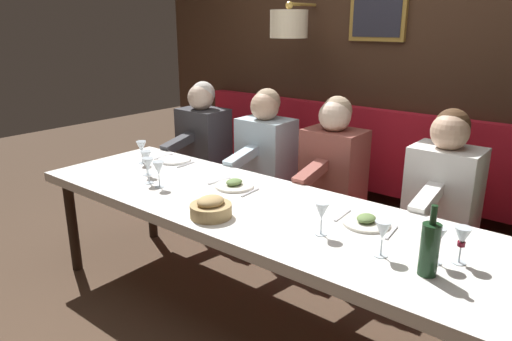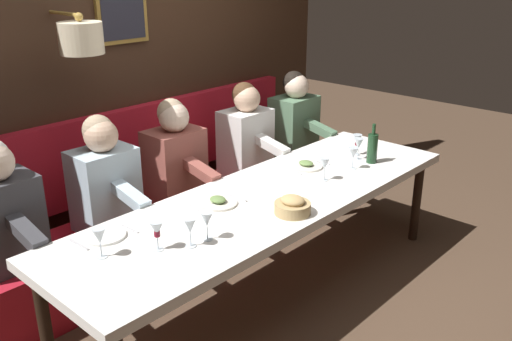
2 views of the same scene
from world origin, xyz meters
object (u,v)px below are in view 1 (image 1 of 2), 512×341
Objects in this scene: wine_glass_7 at (141,148)px; wine_bottle at (430,248)px; wine_glass_4 at (146,158)px; diner_far at (266,144)px; diner_farthest at (203,131)px; bread_bowl at (211,208)px; wine_glass_5 at (383,231)px; wine_glass_2 at (322,212)px; wine_glass_6 at (148,165)px; diner_middle at (334,157)px; diner_near at (444,179)px; wine_glass_3 at (159,169)px; wine_glass_0 at (438,238)px; dining_table at (260,215)px; wine_glass_1 at (462,238)px.

wine_bottle reaches higher than wine_glass_7.
diner_far is at bearing -16.84° from wine_glass_4.
diner_farthest reaches higher than wine_glass_7.
wine_bottle is 1.36× the size of bread_bowl.
diner_far reaches higher than wine_glass_5.
wine_glass_6 is at bearing 91.69° from wine_glass_2.
wine_glass_5 is 0.21m from wine_bottle.
diner_near is at bearing -90.00° from diner_middle.
wine_glass_3 and wine_glass_7 have the same top height.
wine_glass_2 is at bearing -152.85° from diner_middle.
diner_near is at bearing 14.92° from wine_bottle.
wine_glass_7 is (0.15, 0.24, 0.00)m from wine_glass_4.
wine_glass_0 is 1.00× the size of wine_glass_2.
wine_glass_0 is at bearing -92.18° from dining_table.
diner_farthest is 1.69m from bread_bowl.
wine_bottle is at bearing 158.04° from wine_glass_1.
wine_glass_6 is 1.00× the size of wine_glass_7.
dining_table is 13.77× the size of bread_bowl.
wine_glass_4 is 1.71m from wine_glass_5.
diner_near is 4.82× the size of wine_glass_5.
diner_far is at bearing 54.71° from wine_glass_5.
wine_glass_0 and wine_glass_1 have the same top height.
bread_bowl is at bearing -106.14° from wine_glass_4.
wine_glass_2 is 1.24m from wine_glass_6.
diner_far is (0.00, 0.60, 0.00)m from diner_middle.
dining_table is 0.32m from bread_bowl.
wine_bottle is at bearing -98.88° from dining_table.
wine_glass_0 is 0.12m from wine_bottle.
wine_bottle is at bearing -96.96° from wine_glass_7.
wine_glass_3 is 1.45m from wine_glass_5.
wine_bottle reaches higher than wine_glass_0.
wine_glass_3 is 0.27m from wine_glass_4.
wine_bottle is 1.10m from bread_bowl.
wine_bottle is (-1.04, -1.04, 0.04)m from diner_middle.
wine_glass_5 is (-1.01, -0.82, 0.04)m from diner_middle.
wine_glass_0 is at bearing -163.70° from diner_near.
wine_glass_4 is 0.29m from wine_glass_7.
wine_glass_5 is at bearing -140.75° from diner_middle.
diner_farthest reaches higher than wine_glass_3.
wine_glass_7 is at bearing 83.04° from wine_bottle.
diner_middle reaches higher than wine_glass_1.
wine_glass_0 is at bearing -119.44° from diner_far.
wine_glass_2 is (-0.13, 0.60, 0.00)m from wine_glass_1.
dining_table is 0.82m from wine_glass_6.
diner_near reaches higher than wine_glass_2.
diner_far is 4.82× the size of wine_glass_5.
diner_far is 1.87m from wine_glass_0.
wine_glass_1 is 1.21m from bread_bowl.
wine_glass_4 is (-0.04, 0.93, 0.17)m from dining_table.
wine_glass_5 is at bearing -89.47° from wine_glass_6.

